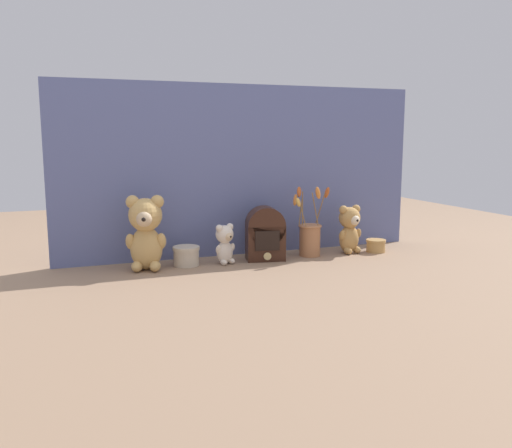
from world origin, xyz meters
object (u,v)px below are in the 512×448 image
(flower_vase, at_px, (310,236))
(decorative_tin_tall, at_px, (186,256))
(teddy_bear_medium, at_px, (350,228))
(vintage_radio, at_px, (265,234))
(teddy_bear_small, at_px, (225,243))
(teddy_bear_large, at_px, (146,231))
(decorative_tin_short, at_px, (376,246))

(flower_vase, xyz_separation_m, decorative_tin_tall, (-0.54, 0.01, -0.05))
(teddy_bear_medium, distance_m, vintage_radio, 0.40)
(teddy_bear_medium, distance_m, teddy_bear_small, 0.58)
(teddy_bear_large, distance_m, teddy_bear_small, 0.32)
(teddy_bear_small, relative_size, flower_vase, 0.54)
(teddy_bear_small, bearing_deg, vintage_radio, 3.34)
(vintage_radio, distance_m, decorative_tin_short, 0.53)
(decorative_tin_short, bearing_deg, decorative_tin_tall, 177.01)
(teddy_bear_small, bearing_deg, flower_vase, 2.18)
(teddy_bear_large, height_order, flower_vase, flower_vase)
(teddy_bear_medium, relative_size, decorative_tin_short, 2.43)
(teddy_bear_small, distance_m, vintage_radio, 0.18)
(flower_vase, xyz_separation_m, decorative_tin_short, (0.31, -0.03, -0.06))
(teddy_bear_large, height_order, decorative_tin_tall, teddy_bear_large)
(flower_vase, height_order, vintage_radio, flower_vase)
(teddy_bear_medium, bearing_deg, flower_vase, 177.63)
(teddy_bear_small, distance_m, decorative_tin_tall, 0.16)
(flower_vase, bearing_deg, teddy_bear_small, -177.82)
(teddy_bear_small, height_order, decorative_tin_short, teddy_bear_small)
(teddy_bear_large, bearing_deg, decorative_tin_short, -1.70)
(teddy_bear_medium, height_order, flower_vase, flower_vase)
(teddy_bear_large, distance_m, decorative_tin_tall, 0.20)
(teddy_bear_large, bearing_deg, flower_vase, 0.29)
(vintage_radio, relative_size, decorative_tin_tall, 2.09)
(decorative_tin_short, bearing_deg, flower_vase, 173.84)
(teddy_bear_small, relative_size, decorative_tin_short, 1.87)
(teddy_bear_large, bearing_deg, decorative_tin_tall, 5.18)
(teddy_bear_large, xyz_separation_m, teddy_bear_medium, (0.89, -0.00, -0.04))
(teddy_bear_large, height_order, vintage_radio, teddy_bear_large)
(teddy_bear_medium, xyz_separation_m, decorative_tin_tall, (-0.73, 0.02, -0.07))
(teddy_bear_medium, xyz_separation_m, decorative_tin_short, (0.12, -0.03, -0.08))
(flower_vase, relative_size, vintage_radio, 1.36)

